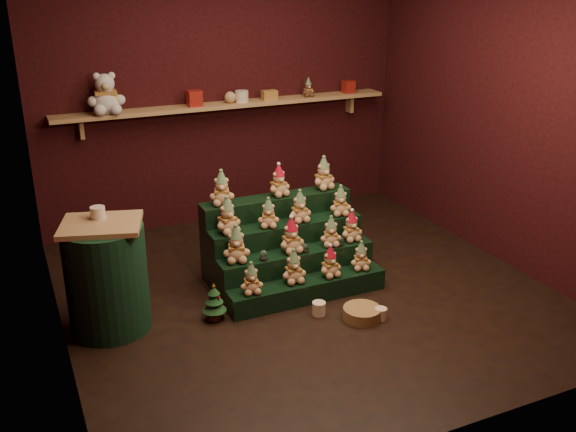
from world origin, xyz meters
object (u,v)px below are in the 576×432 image
riser_tier_front (308,290)px  wicker_basket (362,313)px  mug_right (381,314)px  white_bear (105,88)px  snow_globe_a (264,255)px  mug_left (319,308)px  mini_christmas_tree (214,302)px  snow_globe_c (340,241)px  side_table (107,277)px  snow_globe_b (305,248)px  brown_bear (308,88)px

riser_tier_front → wicker_basket: riser_tier_front is taller
riser_tier_front → mug_right: bearing=-54.9°
white_bear → snow_globe_a: bearing=-59.4°
riser_tier_front → snow_globe_a: (-0.33, 0.16, 0.32)m
mug_left → mini_christmas_tree: bearing=161.2°
snow_globe_c → side_table: (-1.99, 0.06, 0.03)m
snow_globe_b → white_bear: white_bear is taller
mug_left → brown_bear: size_ratio=0.56×
side_table → mini_christmas_tree: size_ratio=2.71×
snow_globe_c → brown_bear: brown_bear is taller
mug_left → white_bear: size_ratio=0.22×
riser_tier_front → mug_right: size_ratio=14.14×
riser_tier_front → snow_globe_b: (0.05, 0.16, 0.31)m
snow_globe_c → snow_globe_a: bearing=-180.0°
snow_globe_a → snow_globe_b: snow_globe_a is taller
snow_globe_c → mug_right: bearing=-90.3°
mini_christmas_tree → snow_globe_b: bearing=10.4°
snow_globe_a → brown_bear: brown_bear is taller
snow_globe_b → mug_right: 0.86m
riser_tier_front → snow_globe_b: 0.35m
snow_globe_b → wicker_basket: 0.75m
white_bear → riser_tier_front: bearing=-53.7°
mini_christmas_tree → white_bear: size_ratio=0.66×
riser_tier_front → snow_globe_a: bearing=154.4°
snow_globe_a → wicker_basket: (0.59, -0.63, -0.36)m
snow_globe_b → side_table: (-1.65, 0.06, 0.04)m
snow_globe_b → brown_bear: 2.27m
mini_christmas_tree → brown_bear: (1.78, 1.98, 1.26)m
snow_globe_c → mug_right: snow_globe_c is taller
snow_globe_a → snow_globe_b: (0.38, 0.00, -0.00)m
mini_christmas_tree → wicker_basket: 1.18m
riser_tier_front → wicker_basket: (0.25, -0.47, -0.04)m
mini_christmas_tree → snow_globe_c: bearing=7.5°
snow_globe_c → mug_right: 0.79m
mug_right → mug_left: bearing=146.4°
mug_right → white_bear: bearing=122.2°
mini_christmas_tree → mug_right: size_ratio=3.29×
snow_globe_a → side_table: side_table is taller
snow_globe_b → white_bear: (-1.25, 1.82, 1.17)m
snow_globe_a → wicker_basket: 0.93m
white_bear → brown_bear: white_bear is taller
snow_globe_b → mug_left: 0.56m
riser_tier_front → mug_left: bearing=-96.4°
riser_tier_front → brown_bear: size_ratio=7.15×
snow_globe_b → wicker_basket: (0.20, -0.63, -0.35)m
wicker_basket → white_bear: (-1.46, 2.45, 1.52)m
riser_tier_front → mug_left: 0.27m
snow_globe_b → mug_left: size_ratio=0.75×
mug_right → brown_bear: brown_bear is taller
mug_left → white_bear: bearing=117.5°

